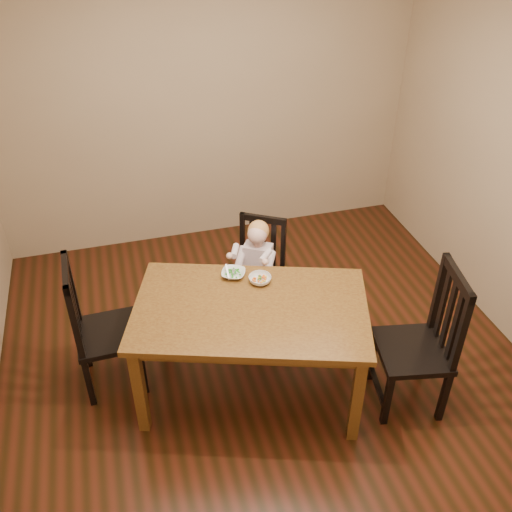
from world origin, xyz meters
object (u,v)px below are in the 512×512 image
object	(u,v)px
dining_table	(251,317)
chair_child	(259,273)
toddler	(257,264)
chair_right	(422,343)
bowl_peas	(233,274)
chair_left	(99,329)
bowl_veg	(260,279)

from	to	relation	value
dining_table	chair_child	distance (m)	0.87
chair_child	toddler	distance (m)	0.14
dining_table	chair_right	world-z (taller)	chair_right
dining_table	bowl_peas	size ratio (longest dim) A/B	10.67
chair_child	toddler	size ratio (longest dim) A/B	1.83
chair_left	chair_right	xyz separation A→B (m)	(2.10, -0.76, 0.02)
dining_table	chair_right	size ratio (longest dim) A/B	1.59
dining_table	chair_left	size ratio (longest dim) A/B	1.67
chair_right	chair_child	bearing A→B (deg)	45.39
chair_right	bowl_peas	xyz separation A→B (m)	(-1.12, 0.76, 0.27)
dining_table	toddler	xyz separation A→B (m)	(0.26, 0.74, -0.12)
toddler	bowl_veg	bearing A→B (deg)	107.91
chair_right	bowl_peas	distance (m)	1.38
chair_child	toddler	bearing A→B (deg)	90.00
chair_left	toddler	size ratio (longest dim) A/B	2.12
bowl_veg	dining_table	bearing A→B (deg)	-118.94
chair_child	bowl_veg	world-z (taller)	chair_child
chair_child	chair_left	bearing A→B (deg)	49.49
dining_table	bowl_peas	world-z (taller)	bowl_peas
dining_table	chair_child	world-z (taller)	chair_child
dining_table	chair_child	bearing A→B (deg)	70.31
chair_left	chair_child	bearing A→B (deg)	106.20
dining_table	chair_right	bearing A→B (deg)	-19.90
chair_right	toddler	distance (m)	1.42
chair_left	chair_right	size ratio (longest dim) A/B	0.96
chair_child	toddler	world-z (taller)	chair_child
bowl_peas	toddler	bearing A→B (deg)	53.16
chair_right	dining_table	bearing A→B (deg)	80.87
chair_left	chair_right	bearing A→B (deg)	68.32
toddler	bowl_veg	xyz separation A→B (m)	(-0.12, -0.50, 0.24)
toddler	bowl_peas	xyz separation A→B (m)	(-0.28, -0.38, 0.23)
chair_left	bowl_peas	bearing A→B (deg)	88.18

